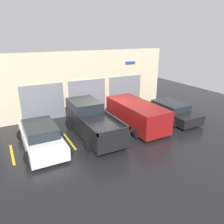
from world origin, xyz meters
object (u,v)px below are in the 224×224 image
sedan_white (41,137)px  pickup_truck (92,121)px  van_right (171,111)px  sedan_side (136,114)px

sedan_white → pickup_truck: bearing=4.5°
van_right → sedan_side: bearing=-179.6°
sedan_white → van_right: bearing=-0.0°
pickup_truck → sedan_side: size_ratio=1.07×
sedan_white → sedan_side: 5.97m
sedan_white → van_right: (8.95, -0.00, -0.04)m
sedan_white → sedan_side: sedan_side is taller
pickup_truck → sedan_white: size_ratio=1.17×
pickup_truck → sedan_white: bearing=-175.5°
sedan_side → van_right: (2.98, 0.02, -0.29)m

